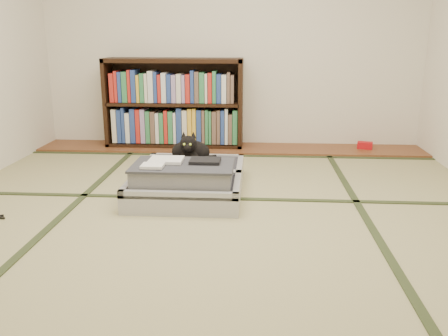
{
  "coord_description": "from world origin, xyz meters",
  "views": [
    {
      "loc": [
        0.27,
        -2.87,
        1.15
      ],
      "look_at": [
        0.05,
        0.35,
        0.25
      ],
      "focal_mm": 38.0,
      "sensor_mm": 36.0,
      "label": 1
    }
  ],
  "objects": [
    {
      "name": "floor",
      "position": [
        0.0,
        0.0,
        0.0
      ],
      "size": [
        4.5,
        4.5,
        0.0
      ],
      "primitive_type": "plane",
      "color": "tan",
      "rests_on": "ground"
    },
    {
      "name": "suitcase",
      "position": [
        -0.23,
        0.5,
        0.11
      ],
      "size": [
        0.8,
        1.07,
        0.31
      ],
      "color": "#A6A6AB",
      "rests_on": "floor"
    },
    {
      "name": "wood_strip",
      "position": [
        0.0,
        2.0,
        0.01
      ],
      "size": [
        4.0,
        0.5,
        0.02
      ],
      "primitive_type": "cube",
      "color": "brown",
      "rests_on": "ground"
    },
    {
      "name": "cable_coil",
      "position": [
        -0.07,
        0.82,
        0.16
      ],
      "size": [
        0.11,
        0.11,
        0.03
      ],
      "color": "white",
      "rests_on": "suitcase"
    },
    {
      "name": "red_item",
      "position": [
        1.4,
        2.03,
        0.06
      ],
      "size": [
        0.17,
        0.13,
        0.07
      ],
      "primitive_type": "cube",
      "rotation": [
        0.0,
        0.0,
        -0.28
      ],
      "color": "#B80E14",
      "rests_on": "wood_strip"
    },
    {
      "name": "bookcase",
      "position": [
        -0.6,
        2.07,
        0.45
      ],
      "size": [
        1.44,
        0.33,
        0.93
      ],
      "color": "black",
      "rests_on": "wood_strip"
    },
    {
      "name": "tatami_borders",
      "position": [
        0.0,
        0.49,
        0.0
      ],
      "size": [
        4.0,
        4.5,
        0.01
      ],
      "color": "#2D381E",
      "rests_on": "ground"
    },
    {
      "name": "cat",
      "position": [
        -0.25,
        0.79,
        0.26
      ],
      "size": [
        0.36,
        0.36,
        0.29
      ],
      "color": "black",
      "rests_on": "suitcase"
    }
  ]
}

